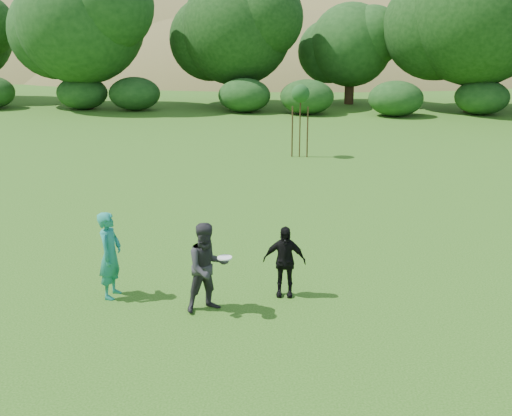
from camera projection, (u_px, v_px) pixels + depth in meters
The scene contains 8 objects.
ground at pixel (239, 308), 12.20m from camera, with size 120.00×120.00×0.00m, color #19470C.
player_teal at pixel (110, 255), 12.47m from camera, with size 0.63×0.42×1.74m, color #1C7F6D.
player_grey at pixel (207, 267), 11.87m from camera, with size 0.83×0.65×1.71m, color #2A2A2D.
player_black at pixel (284, 261), 12.56m from camera, with size 0.84×0.35×1.44m, color black.
frisbee at pixel (225, 258), 11.55m from camera, with size 0.27×0.27×0.03m.
sapling at pixel (301, 96), 24.86m from camera, with size 0.70×0.70×2.85m.
hillside at pixel (307, 161), 80.91m from camera, with size 150.00×72.00×52.00m.
tree_row at pixel (357, 26), 37.83m from camera, with size 53.92×10.38×9.62m.
Camera 1 is at (1.52, -11.06, 5.28)m, focal length 45.00 mm.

